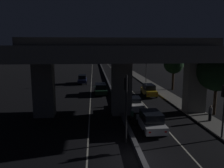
# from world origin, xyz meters

# --- Properties ---
(ground_plane) EXTENTS (200.00, 200.00, 0.00)m
(ground_plane) POSITION_xyz_m (0.00, 0.00, 0.00)
(ground_plane) COLOR black
(lane_line_left_inner) EXTENTS (0.12, 126.00, 0.00)m
(lane_line_left_inner) POSITION_xyz_m (-3.53, 35.00, 0.00)
(lane_line_left_inner) COLOR beige
(lane_line_left_inner) RESTS_ON ground_plane
(lane_line_right_inner) EXTENTS (0.12, 126.00, 0.00)m
(lane_line_right_inner) POSITION_xyz_m (3.53, 35.00, 0.00)
(lane_line_right_inner) COLOR beige
(lane_line_right_inner) RESTS_ON ground_plane
(median_divider) EXTENTS (0.35, 126.00, 0.39)m
(median_divider) POSITION_xyz_m (0.00, 35.00, 0.19)
(median_divider) COLOR #4C4C51
(median_divider) RESTS_ON ground_plane
(sidewalk_right) EXTENTS (2.40, 126.00, 0.13)m
(sidewalk_right) POSITION_xyz_m (8.39, 28.00, 0.07)
(sidewalk_right) COLOR slate
(sidewalk_right) RESTS_ON ground_plane
(elevated_overpass) EXTENTS (22.38, 10.69, 8.40)m
(elevated_overpass) POSITION_xyz_m (0.00, 10.30, 6.26)
(elevated_overpass) COLOR slate
(elevated_overpass) RESTS_ON ground_plane
(traffic_light_left_of_median) EXTENTS (0.30, 0.49, 5.32)m
(traffic_light_left_of_median) POSITION_xyz_m (-0.58, 2.96, 3.62)
(traffic_light_left_of_median) COLOR black
(traffic_light_left_of_median) RESTS_ON ground_plane
(traffic_light_right_of_median) EXTENTS (0.30, 0.49, 4.59)m
(traffic_light_right_of_median) POSITION_xyz_m (7.29, 2.97, 3.14)
(traffic_light_right_of_median) COLOR black
(traffic_light_right_of_median) RESTS_ON ground_plane
(street_lamp) EXTENTS (2.48, 0.32, 8.03)m
(street_lamp) POSITION_xyz_m (7.74, 32.13, 4.76)
(street_lamp) COLOR #2D2D30
(street_lamp) RESTS_ON ground_plane
(car_white_lead) EXTENTS (2.05, 4.08, 1.72)m
(car_white_lead) POSITION_xyz_m (2.02, 5.13, 0.88)
(car_white_lead) COLOR silver
(car_white_lead) RESTS_ON ground_plane
(car_white_second) EXTENTS (2.01, 4.84, 1.51)m
(car_white_second) POSITION_xyz_m (1.71, 12.07, 0.76)
(car_white_second) COLOR silver
(car_white_second) RESTS_ON ground_plane
(car_taxi_yellow_third) EXTENTS (1.83, 4.33, 1.83)m
(car_taxi_yellow_third) POSITION_xyz_m (5.40, 19.22, 0.93)
(car_taxi_yellow_third) COLOR gold
(car_taxi_yellow_third) RESTS_ON ground_plane
(car_dark_green_lead_oncoming) EXTENTS (2.13, 4.68, 1.69)m
(car_dark_green_lead_oncoming) POSITION_xyz_m (-1.96, 21.26, 0.87)
(car_dark_green_lead_oncoming) COLOR black
(car_dark_green_lead_oncoming) RESTS_ON ground_plane
(car_dark_blue_second_oncoming) EXTENTS (1.90, 4.51, 1.81)m
(car_dark_blue_second_oncoming) POSITION_xyz_m (-5.39, 32.26, 0.93)
(car_dark_blue_second_oncoming) COLOR #141938
(car_dark_blue_second_oncoming) RESTS_ON ground_plane
(motorcycle_black_filtering_near) EXTENTS (0.32, 1.91, 1.38)m
(motorcycle_black_filtering_near) POSITION_xyz_m (0.71, 7.36, 0.59)
(motorcycle_black_filtering_near) COLOR black
(motorcycle_black_filtering_near) RESTS_ON ground_plane
(motorcycle_blue_filtering_mid) EXTENTS (0.32, 1.78, 1.47)m
(motorcycle_blue_filtering_mid) POSITION_xyz_m (0.82, 13.89, 0.63)
(motorcycle_blue_filtering_mid) COLOR black
(motorcycle_blue_filtering_mid) RESTS_ON ground_plane
(motorcycle_white_filtering_far) EXTENTS (0.32, 1.94, 1.48)m
(motorcycle_white_filtering_far) POSITION_xyz_m (0.66, 20.45, 0.62)
(motorcycle_white_filtering_far) COLOR black
(motorcycle_white_filtering_far) RESTS_ON ground_plane
(pedestrian_on_sidewalk) EXTENTS (0.35, 0.35, 1.58)m
(pedestrian_on_sidewalk) POSITION_xyz_m (8.48, 6.89, 0.91)
(pedestrian_on_sidewalk) COLOR black
(pedestrian_on_sidewalk) RESTS_ON sidewalk_right
(roadside_tree_kerbside_near) EXTENTS (4.42, 4.42, 7.12)m
(roadside_tree_kerbside_near) POSITION_xyz_m (10.21, 9.16, 4.90)
(roadside_tree_kerbside_near) COLOR #38281C
(roadside_tree_kerbside_near) RESTS_ON ground_plane
(roadside_tree_kerbside_mid) EXTENTS (3.46, 3.46, 6.35)m
(roadside_tree_kerbside_mid) POSITION_xyz_m (10.92, 23.90, 4.58)
(roadside_tree_kerbside_mid) COLOR #2D2116
(roadside_tree_kerbside_mid) RESTS_ON ground_plane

